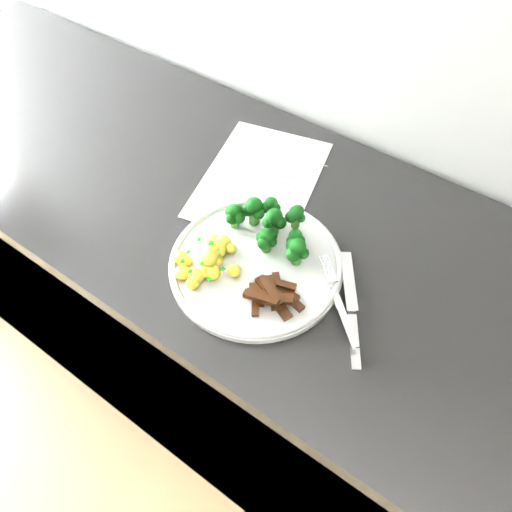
{
  "coord_description": "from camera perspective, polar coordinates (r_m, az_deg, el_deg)",
  "views": [
    {
      "loc": [
        0.25,
        1.15,
        1.64
      ],
      "look_at": [
        -0.04,
        1.57,
        0.96
      ],
      "focal_mm": 34.18,
      "sensor_mm": 36.0,
      "label": 1
    }
  ],
  "objects": [
    {
      "name": "beef_strips",
      "position": [
        0.82,
        1.89,
        -4.45
      ],
      "size": [
        0.1,
        0.1,
        0.03
      ],
      "color": "black",
      "rests_on": "plate"
    },
    {
      "name": "plate",
      "position": [
        0.87,
        0.0,
        -0.85
      ],
      "size": [
        0.31,
        0.31,
        0.02
      ],
      "color": "silver",
      "rests_on": "counter"
    },
    {
      "name": "recipe_paper",
      "position": [
        1.02,
        0.53,
        9.09
      ],
      "size": [
        0.29,
        0.36,
        0.0
      ],
      "color": "white",
      "rests_on": "counter"
    },
    {
      "name": "potatoes",
      "position": [
        0.86,
        -5.65,
        -0.39
      ],
      "size": [
        0.12,
        0.12,
        0.04
      ],
      "color": "#FED64C",
      "rests_on": "plate"
    },
    {
      "name": "counter",
      "position": [
        1.3,
        5.04,
        -12.33
      ],
      "size": [
        2.49,
        0.62,
        0.93
      ],
      "color": "black",
      "rests_on": "ground"
    },
    {
      "name": "fork",
      "position": [
        0.82,
        9.69,
        -5.36
      ],
      "size": [
        0.14,
        0.14,
        0.02
      ],
      "color": "silver",
      "rests_on": "plate"
    },
    {
      "name": "knife",
      "position": [
        0.82,
        11.18,
        -7.53
      ],
      "size": [
        0.14,
        0.2,
        0.03
      ],
      "color": "silver",
      "rests_on": "plate"
    },
    {
      "name": "broccoli",
      "position": [
        0.88,
        1.78,
        3.77
      ],
      "size": [
        0.18,
        0.12,
        0.07
      ],
      "color": "#306320",
      "rests_on": "plate"
    }
  ]
}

